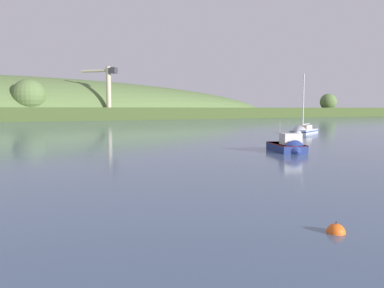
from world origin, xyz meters
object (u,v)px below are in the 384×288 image
at_px(sailboat_outer_reach, 302,132).
at_px(dockside_crane, 108,93).
at_px(mooring_buoy_foreground, 336,233).
at_px(fishing_boat_moored, 288,148).

bearing_deg(sailboat_outer_reach, dockside_crane, -117.42).
xyz_separation_m(sailboat_outer_reach, mooring_buoy_foreground, (-42.79, -48.46, -0.32)).
bearing_deg(fishing_boat_moored, sailboat_outer_reach, 154.74).
bearing_deg(sailboat_outer_reach, fishing_boat_moored, 14.92).
relative_size(fishing_boat_moored, mooring_buoy_foreground, 8.57).
height_order(dockside_crane, mooring_buoy_foreground, dockside_crane).
bearing_deg(mooring_buoy_foreground, dockside_crane, 77.03).
height_order(sailboat_outer_reach, fishing_boat_moored, sailboat_outer_reach).
bearing_deg(dockside_crane, mooring_buoy_foreground, 122.68).
xyz_separation_m(fishing_boat_moored, mooring_buoy_foreground, (-18.57, -24.41, -0.45)).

